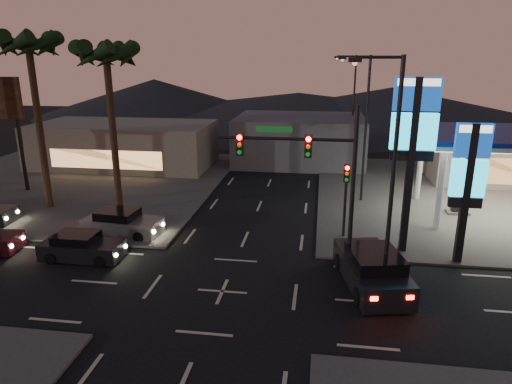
% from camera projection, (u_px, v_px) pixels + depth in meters
% --- Properties ---
extents(ground, '(140.00, 140.00, 0.00)m').
position_uv_depth(ground, '(222.00, 291.00, 20.06)').
color(ground, black).
rests_on(ground, ground).
extents(corner_lot_ne, '(24.00, 24.00, 0.12)m').
position_uv_depth(corner_lot_ne, '(485.00, 198.00, 33.02)').
color(corner_lot_ne, '#47443F').
rests_on(corner_lot_ne, ground).
extents(corner_lot_nw, '(24.00, 24.00, 0.12)m').
position_uv_depth(corner_lot_nw, '(73.00, 181.00, 37.40)').
color(corner_lot_nw, '#47443F').
rests_on(corner_lot_nw, ground).
extents(convenience_store, '(10.00, 6.00, 4.00)m').
position_uv_depth(convenience_store, '(494.00, 158.00, 36.92)').
color(convenience_store, '#726B5B').
rests_on(convenience_store, ground).
extents(pylon_sign_tall, '(2.20, 0.35, 9.00)m').
position_uv_depth(pylon_sign_tall, '(414.00, 132.00, 22.27)').
color(pylon_sign_tall, black).
rests_on(pylon_sign_tall, ground).
extents(pylon_sign_short, '(1.60, 0.35, 7.00)m').
position_uv_depth(pylon_sign_short, '(469.00, 173.00, 21.48)').
color(pylon_sign_short, black).
rests_on(pylon_sign_short, ground).
extents(traffic_signal_mast, '(6.10, 0.39, 8.00)m').
position_uv_depth(traffic_signal_mast, '(313.00, 168.00, 19.92)').
color(traffic_signal_mast, black).
rests_on(traffic_signal_mast, ground).
extents(pedestal_signal, '(0.32, 0.39, 4.30)m').
position_uv_depth(pedestal_signal, '(346.00, 189.00, 25.08)').
color(pedestal_signal, black).
rests_on(pedestal_signal, ground).
extents(streetlight_near, '(2.14, 0.25, 10.00)m').
position_uv_depth(streetlight_near, '(389.00, 165.00, 18.43)').
color(streetlight_near, black).
rests_on(streetlight_near, ground).
extents(streetlight_mid, '(2.14, 0.25, 10.00)m').
position_uv_depth(streetlight_mid, '(363.00, 121.00, 30.75)').
color(streetlight_mid, black).
rests_on(streetlight_mid, ground).
extents(streetlight_far, '(2.14, 0.25, 10.00)m').
position_uv_depth(streetlight_far, '(352.00, 101.00, 44.02)').
color(streetlight_far, black).
rests_on(streetlight_far, ground).
extents(palm_a, '(4.41, 4.41, 10.86)m').
position_uv_depth(palm_a, '(107.00, 65.00, 27.58)').
color(palm_a, black).
rests_on(palm_a, ground).
extents(palm_b, '(4.41, 4.41, 11.46)m').
position_uv_depth(palm_b, '(30.00, 55.00, 28.11)').
color(palm_b, black).
rests_on(palm_b, ground).
extents(building_far_west, '(16.00, 8.00, 4.00)m').
position_uv_depth(building_far_west, '(125.00, 145.00, 42.25)').
color(building_far_west, '#726B5B').
rests_on(building_far_west, ground).
extents(building_far_mid, '(12.00, 9.00, 4.40)m').
position_uv_depth(building_far_mid, '(300.00, 140.00, 43.80)').
color(building_far_mid, '#4C4C51').
rests_on(building_far_mid, ground).
extents(hill_left, '(40.00, 40.00, 6.00)m').
position_uv_depth(hill_left, '(155.00, 97.00, 79.49)').
color(hill_left, black).
rests_on(hill_left, ground).
extents(hill_right, '(50.00, 50.00, 5.00)m').
position_uv_depth(hill_right, '(391.00, 103.00, 74.16)').
color(hill_right, black).
rests_on(hill_right, ground).
extents(hill_center, '(60.00, 60.00, 4.00)m').
position_uv_depth(hill_center, '(298.00, 105.00, 76.35)').
color(hill_center, black).
rests_on(hill_center, ground).
extents(car_lane_a_front, '(4.21, 1.80, 1.36)m').
position_uv_depth(car_lane_a_front, '(81.00, 247.00, 23.13)').
color(car_lane_a_front, black).
rests_on(car_lane_a_front, ground).
extents(car_lane_b_front, '(4.66, 2.27, 1.47)m').
position_uv_depth(car_lane_b_front, '(122.00, 223.00, 26.23)').
color(car_lane_b_front, slate).
rests_on(car_lane_b_front, ground).
extents(suv_station, '(3.28, 5.64, 1.77)m').
position_uv_depth(suv_station, '(372.00, 269.00, 20.33)').
color(suv_station, black).
rests_on(suv_station, ground).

